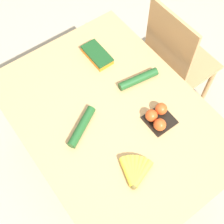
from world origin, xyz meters
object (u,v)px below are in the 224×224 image
(carrot_bag, at_px, (97,55))
(banana_bunch, at_px, (135,172))
(cucumber_near, at_px, (82,127))
(tomato_pack, at_px, (158,117))
(cucumber_far, at_px, (138,79))
(chair, at_px, (176,62))

(carrot_bag, bearing_deg, banana_bunch, -20.95)
(banana_bunch, distance_m, cucumber_near, 0.36)
(tomato_pack, bearing_deg, banana_bunch, -60.31)
(tomato_pack, bearing_deg, cucumber_far, 163.42)
(chair, distance_m, carrot_bag, 0.60)
(banana_bunch, bearing_deg, cucumber_near, -168.55)
(cucumber_far, bearing_deg, cucumber_near, -81.94)
(banana_bunch, relative_size, carrot_bag, 0.83)
(cucumber_near, bearing_deg, banana_bunch, 11.45)
(tomato_pack, xyz_separation_m, cucumber_near, (-0.20, -0.35, -0.01))
(carrot_bag, bearing_deg, cucumber_far, 17.08)
(banana_bunch, xyz_separation_m, tomato_pack, (-0.16, 0.28, 0.02))
(tomato_pack, height_order, carrot_bag, tomato_pack)
(carrot_bag, bearing_deg, tomato_pack, 1.13)
(chair, relative_size, tomato_pack, 6.83)
(carrot_bag, bearing_deg, cucumber_near, -44.63)
(banana_bunch, height_order, cucumber_far, cucumber_far)
(tomato_pack, bearing_deg, carrot_bag, -178.87)
(carrot_bag, height_order, cucumber_far, cucumber_far)
(chair, xyz_separation_m, cucumber_near, (0.15, -0.85, 0.25))
(cucumber_far, bearing_deg, banana_bunch, -40.50)
(carrot_bag, relative_size, cucumber_near, 0.86)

